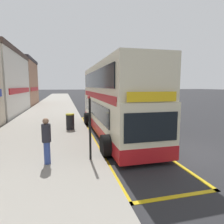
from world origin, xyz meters
The scene contains 11 objects.
ground_plane centered at (0.00, 32.00, 0.00)m, with size 260.00×260.00×0.00m, color #28282B.
pavement_near centered at (-7.00, 32.00, 0.07)m, with size 6.00×76.00×0.14m, color gray.
double_decker_bus centered at (-2.46, 4.22, 2.06)m, with size 3.15×11.25×4.40m.
bus_bay_markings centered at (-2.55, 3.90, 0.01)m, with size 2.89×14.52×0.01m.
bus_stop_sign centered at (-4.57, -0.20, 1.66)m, with size 0.09×0.51×2.56m.
terrace_end centered at (-14.18, 26.47, 3.74)m, with size 8.12×9.86×8.36m.
parked_car_teal_distant centered at (4.82, 52.49, 0.80)m, with size 2.09×4.20×1.62m.
parked_car_white_ahead centered at (4.99, 19.24, 0.80)m, with size 2.09×4.20×1.62m.
parked_car_teal_kerbside centered at (4.65, 31.47, 0.80)m, with size 2.09×4.20×1.62m.
pedestrian_waiting_near_sign centered at (-6.23, -0.29, 1.11)m, with size 0.34×0.34×1.78m.
litter_bin centered at (-5.17, 5.54, 0.69)m, with size 0.58×0.58×1.09m.
Camera 1 is at (-5.53, -7.73, 3.10)m, focal length 30.81 mm.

